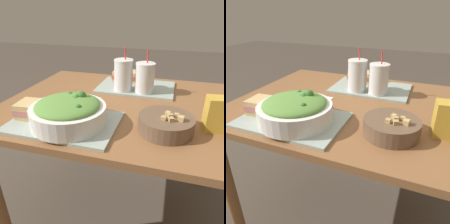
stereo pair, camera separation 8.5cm
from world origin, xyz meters
TOP-DOWN VIEW (x-y plane):
  - ground_plane at (0.00, 0.00)m, footprint 12.00×12.00m
  - dining_table at (0.00, 0.00)m, footprint 1.15×0.91m
  - tray_near at (-0.17, -0.28)m, footprint 0.43×0.30m
  - tray_far at (0.03, 0.23)m, footprint 0.43×0.30m
  - salad_bowl at (-0.14, -0.29)m, footprint 0.30×0.30m
  - soup_bowl at (0.23, -0.23)m, footprint 0.21×0.21m
  - sandwich_near at (-0.30, -0.28)m, footprint 0.15×0.12m
  - baguette_near at (-0.11, -0.17)m, footprint 0.15×0.12m
  - sandwich_far at (-0.05, 0.31)m, footprint 0.16×0.10m
  - baguette_far at (-0.00, 0.34)m, footprint 0.12×0.08m
  - drink_cup_dark at (-0.02, 0.15)m, footprint 0.10×0.10m
  - drink_cup_red at (0.09, 0.15)m, footprint 0.10×0.10m
  - napkin_folded at (-0.19, -0.02)m, footprint 0.15×0.11m

SIDE VIEW (x-z plane):
  - ground_plane at x=0.00m, z-range 0.00..0.00m
  - dining_table at x=0.00m, z-range 0.27..1.03m
  - napkin_folded at x=-0.19m, z-range 0.76..0.76m
  - tray_near at x=-0.17m, z-range 0.76..0.77m
  - tray_far at x=0.03m, z-range 0.76..0.77m
  - soup_bowl at x=0.23m, z-range 0.75..0.83m
  - sandwich_near at x=-0.30m, z-range 0.77..0.83m
  - sandwich_far at x=-0.05m, z-range 0.77..0.83m
  - baguette_near at x=-0.11m, z-range 0.77..0.83m
  - baguette_far at x=0.00m, z-range 0.77..0.83m
  - salad_bowl at x=-0.14m, z-range 0.76..0.88m
  - drink_cup_red at x=0.09m, z-range 0.73..0.96m
  - drink_cup_dark at x=-0.02m, z-range 0.73..0.97m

